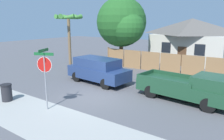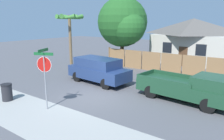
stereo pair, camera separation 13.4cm
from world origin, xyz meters
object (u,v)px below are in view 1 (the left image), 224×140
object	(u,v)px
house	(191,40)
trash_bin	(7,93)
stop_sign	(45,69)
oak_tree	(123,23)
orange_pickup	(189,87)
red_suv	(98,70)
palm_tree	(69,22)

from	to	relation	value
house	trash_bin	world-z (taller)	house
stop_sign	trash_bin	distance (m)	3.42
oak_tree	orange_pickup	world-z (taller)	oak_tree
stop_sign	oak_tree	bearing A→B (deg)	81.56
red_suv	orange_pickup	distance (m)	6.71
red_suv	trash_bin	bearing A→B (deg)	-101.68
red_suv	stop_sign	xyz separation A→B (m)	(1.04, -5.54, 1.19)
stop_sign	palm_tree	bearing A→B (deg)	106.42
stop_sign	trash_bin	size ratio (longest dim) A/B	3.20
house	trash_bin	distance (m)	19.57
palm_tree	red_suv	size ratio (longest dim) A/B	1.03
house	red_suv	distance (m)	13.18
stop_sign	trash_bin	bearing A→B (deg)	167.51
trash_bin	stop_sign	bearing A→B (deg)	10.76
palm_tree	orange_pickup	world-z (taller)	palm_tree
house	oak_tree	world-z (taller)	oak_tree
stop_sign	red_suv	bearing A→B (deg)	77.39
house	palm_tree	bearing A→B (deg)	-131.84
trash_bin	oak_tree	bearing A→B (deg)	91.52
oak_tree	red_suv	world-z (taller)	oak_tree
oak_tree	stop_sign	distance (m)	12.93
red_suv	trash_bin	world-z (taller)	red_suv
oak_tree	palm_tree	size ratio (longest dim) A/B	1.35
palm_tree	trash_bin	bearing A→B (deg)	-65.82
house	palm_tree	size ratio (longest dim) A/B	1.59
palm_tree	trash_bin	world-z (taller)	palm_tree
oak_tree	red_suv	size ratio (longest dim) A/B	1.39
red_suv	trash_bin	distance (m)	6.40
house	red_suv	world-z (taller)	house
orange_pickup	stop_sign	world-z (taller)	stop_sign
palm_tree	red_suv	world-z (taller)	palm_tree
red_suv	orange_pickup	world-z (taller)	red_suv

